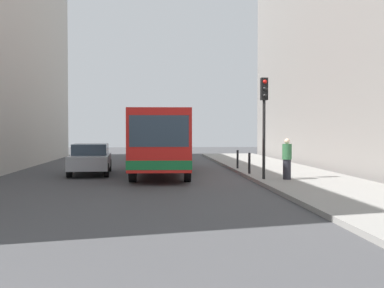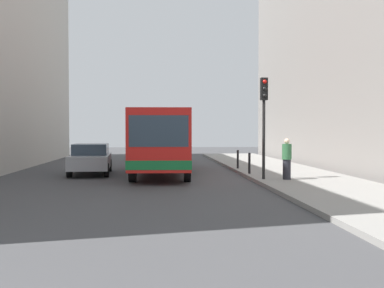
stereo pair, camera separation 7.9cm
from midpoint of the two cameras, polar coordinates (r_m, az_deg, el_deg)
name	(u,v)px [view 2 (the right image)]	position (r m, az deg, el deg)	size (l,w,h in m)	color
ground_plane	(175,180)	(20.10, -1.95, -4.41)	(80.00, 80.00, 0.00)	#424244
sidewalk	(299,178)	(21.04, 12.95, -3.98)	(4.40, 40.00, 0.15)	gray
bus	(162,138)	(23.45, -3.51, 0.67)	(2.95, 11.11, 3.00)	red
car_beside_bus	(91,158)	(23.29, -12.04, -1.68)	(2.05, 4.49, 1.48)	#A5A8AD
car_behind_bus	(158,149)	(34.56, -4.11, -0.58)	(1.93, 4.43, 1.48)	navy
traffic_light	(264,109)	(19.31, 8.81, 4.25)	(0.28, 0.33, 4.10)	black
bollard_near	(249,163)	(21.68, 7.06, -2.32)	(0.11, 0.11, 0.95)	black
bollard_mid	(238,159)	(24.65, 5.66, -1.84)	(0.11, 0.11, 0.95)	black
pedestrian_near_signal	(287,159)	(19.32, 11.51, -1.79)	(0.38, 0.38, 1.65)	#26262D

